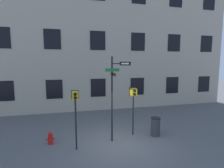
# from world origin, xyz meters

# --- Properties ---
(ground_plane) EXTENTS (60.00, 60.00, 0.00)m
(ground_plane) POSITION_xyz_m (0.00, 0.00, 0.00)
(ground_plane) COLOR #515154
(building_facade) EXTENTS (24.00, 0.63, 11.36)m
(building_facade) POSITION_xyz_m (-0.00, 6.51, 5.68)
(building_facade) COLOR tan
(building_facade) RESTS_ON ground_plane
(street_sign_pole) EXTENTS (1.30, 1.02, 4.24)m
(street_sign_pole) POSITION_xyz_m (-0.21, 0.36, 2.51)
(street_sign_pole) COLOR black
(street_sign_pole) RESTS_ON ground_plane
(pedestrian_signal_left) EXTENTS (0.34, 0.40, 2.72)m
(pedestrian_signal_left) POSITION_xyz_m (-2.08, -0.09, 2.09)
(pedestrian_signal_left) COLOR black
(pedestrian_signal_left) RESTS_ON ground_plane
(pedestrian_signal_right) EXTENTS (0.39, 0.40, 2.61)m
(pedestrian_signal_right) POSITION_xyz_m (1.01, 0.83, 2.06)
(pedestrian_signal_right) COLOR black
(pedestrian_signal_right) RESTS_ON ground_plane
(fire_hydrant) EXTENTS (0.40, 0.24, 0.61)m
(fire_hydrant) POSITION_xyz_m (-3.28, 0.77, 0.29)
(fire_hydrant) COLOR red
(fire_hydrant) RESTS_ON ground_plane
(trash_bin) EXTENTS (0.52, 0.52, 1.00)m
(trash_bin) POSITION_xyz_m (2.15, 0.43, 0.50)
(trash_bin) COLOR #333338
(trash_bin) RESTS_ON ground_plane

